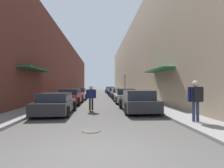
{
  "coord_description": "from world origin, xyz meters",
  "views": [
    {
      "loc": [
        0.11,
        -3.95,
        1.67
      ],
      "look_at": [
        1.08,
        10.02,
        1.76
      ],
      "focal_mm": 28.0,
      "sensor_mm": 36.0,
      "label": 1
    }
  ],
  "objects_px": {
    "parked_car_right_1": "(124,96)",
    "parked_car_right_5": "(110,90)",
    "parked_car_right_2": "(119,94)",
    "parked_car_left_0": "(56,104)",
    "manhole_cover": "(91,131)",
    "traffic_light": "(125,82)",
    "parked_car_right_0": "(138,101)",
    "skateboarder": "(91,95)",
    "parked_car_right_4": "(112,91)",
    "parked_car_left_2": "(79,94)",
    "parked_car_left_1": "(71,97)",
    "parked_car_right_3": "(114,92)",
    "pedestrian": "(196,96)"
  },
  "relations": [
    {
      "from": "parked_car_left_2",
      "to": "parked_car_right_4",
      "type": "bearing_deg",
      "value": 68.02
    },
    {
      "from": "parked_car_left_1",
      "to": "skateboarder",
      "type": "height_order",
      "value": "skateboarder"
    },
    {
      "from": "parked_car_right_2",
      "to": "parked_car_right_5",
      "type": "xyz_separation_m",
      "value": [
        -0.16,
        17.01,
        0.02
      ]
    },
    {
      "from": "parked_car_left_2",
      "to": "pedestrian",
      "type": "distance_m",
      "value": 15.01
    },
    {
      "from": "parked_car_left_0",
      "to": "parked_car_right_4",
      "type": "relative_size",
      "value": 0.93
    },
    {
      "from": "parked_car_left_2",
      "to": "skateboarder",
      "type": "distance_m",
      "value": 9.71
    },
    {
      "from": "manhole_cover",
      "to": "traffic_light",
      "type": "distance_m",
      "value": 24.76
    },
    {
      "from": "parked_car_right_1",
      "to": "parked_car_right_5",
      "type": "bearing_deg",
      "value": 90.2
    },
    {
      "from": "parked_car_right_1",
      "to": "traffic_light",
      "type": "height_order",
      "value": "traffic_light"
    },
    {
      "from": "parked_car_right_4",
      "to": "parked_car_right_0",
      "type": "bearing_deg",
      "value": -89.88
    },
    {
      "from": "parked_car_left_0",
      "to": "parked_car_left_1",
      "type": "xyz_separation_m",
      "value": [
        0.0,
        5.22,
        0.06
      ]
    },
    {
      "from": "parked_car_left_0",
      "to": "parked_car_left_2",
      "type": "height_order",
      "value": "parked_car_left_2"
    },
    {
      "from": "parked_car_right_4",
      "to": "skateboarder",
      "type": "distance_m",
      "value": 21.62
    },
    {
      "from": "parked_car_left_1",
      "to": "parked_car_right_2",
      "type": "xyz_separation_m",
      "value": [
        4.94,
        5.94,
        -0.03
      ]
    },
    {
      "from": "parked_car_right_0",
      "to": "parked_car_right_4",
      "type": "distance_m",
      "value": 21.63
    },
    {
      "from": "skateboarder",
      "to": "traffic_light",
      "type": "relative_size",
      "value": 0.49
    },
    {
      "from": "parked_car_right_2",
      "to": "parked_car_right_4",
      "type": "relative_size",
      "value": 0.98
    },
    {
      "from": "parked_car_left_2",
      "to": "traffic_light",
      "type": "height_order",
      "value": "traffic_light"
    },
    {
      "from": "parked_car_right_0",
      "to": "skateboarder",
      "type": "distance_m",
      "value": 2.98
    },
    {
      "from": "parked_car_left_2",
      "to": "parked_car_right_1",
      "type": "relative_size",
      "value": 1.0
    },
    {
      "from": "parked_car_left_0",
      "to": "traffic_light",
      "type": "xyz_separation_m",
      "value": [
        6.98,
        20.23,
        1.6
      ]
    },
    {
      "from": "parked_car_right_1",
      "to": "parked_car_right_5",
      "type": "height_order",
      "value": "parked_car_right_1"
    },
    {
      "from": "manhole_cover",
      "to": "parked_car_left_2",
      "type": "bearing_deg",
      "value": 98.54
    },
    {
      "from": "parked_car_left_1",
      "to": "parked_car_right_5",
      "type": "distance_m",
      "value": 23.44
    },
    {
      "from": "parked_car_left_0",
      "to": "parked_car_right_5",
      "type": "xyz_separation_m",
      "value": [
        4.79,
        28.17,
        0.04
      ]
    },
    {
      "from": "parked_car_right_5",
      "to": "pedestrian",
      "type": "height_order",
      "value": "pedestrian"
    },
    {
      "from": "parked_car_right_2",
      "to": "manhole_cover",
      "type": "height_order",
      "value": "parked_car_right_2"
    },
    {
      "from": "parked_car_right_0",
      "to": "parked_car_right_3",
      "type": "relative_size",
      "value": 1.01
    },
    {
      "from": "parked_car_right_2",
      "to": "skateboarder",
      "type": "distance_m",
      "value": 10.82
    },
    {
      "from": "parked_car_right_5",
      "to": "parked_car_right_0",
      "type": "bearing_deg",
      "value": -89.64
    },
    {
      "from": "parked_car_right_1",
      "to": "manhole_cover",
      "type": "bearing_deg",
      "value": -104.84
    },
    {
      "from": "parked_car_left_2",
      "to": "parked_car_right_0",
      "type": "distance_m",
      "value": 10.87
    },
    {
      "from": "parked_car_left_0",
      "to": "parked_car_left_2",
      "type": "distance_m",
      "value": 10.27
    },
    {
      "from": "parked_car_right_1",
      "to": "skateboarder",
      "type": "xyz_separation_m",
      "value": [
        -2.86,
        -5.13,
        0.37
      ]
    },
    {
      "from": "parked_car_left_0",
      "to": "parked_car_right_2",
      "type": "xyz_separation_m",
      "value": [
        4.95,
        11.16,
        0.03
      ]
    },
    {
      "from": "parked_car_right_4",
      "to": "traffic_light",
      "type": "distance_m",
      "value": 3.26
    },
    {
      "from": "parked_car_right_0",
      "to": "traffic_light",
      "type": "distance_m",
      "value": 19.85
    },
    {
      "from": "manhole_cover",
      "to": "parked_car_right_1",
      "type": "bearing_deg",
      "value": 75.16
    },
    {
      "from": "parked_car_left_0",
      "to": "traffic_light",
      "type": "distance_m",
      "value": 21.46
    },
    {
      "from": "parked_car_right_3",
      "to": "parked_car_right_4",
      "type": "bearing_deg",
      "value": 88.7
    },
    {
      "from": "skateboarder",
      "to": "pedestrian",
      "type": "height_order",
      "value": "pedestrian"
    },
    {
      "from": "parked_car_right_2",
      "to": "parked_car_right_5",
      "type": "bearing_deg",
      "value": 90.53
    },
    {
      "from": "parked_car_left_0",
      "to": "skateboarder",
      "type": "height_order",
      "value": "skateboarder"
    },
    {
      "from": "parked_car_right_3",
      "to": "manhole_cover",
      "type": "relative_size",
      "value": 6.48
    },
    {
      "from": "parked_car_left_0",
      "to": "manhole_cover",
      "type": "height_order",
      "value": "parked_car_left_0"
    },
    {
      "from": "parked_car_left_0",
      "to": "parked_car_left_2",
      "type": "bearing_deg",
      "value": 89.38
    },
    {
      "from": "parked_car_right_2",
      "to": "parked_car_right_5",
      "type": "distance_m",
      "value": 17.01
    },
    {
      "from": "parked_car_right_0",
      "to": "parked_car_left_1",
      "type": "bearing_deg",
      "value": 136.66
    },
    {
      "from": "parked_car_left_1",
      "to": "parked_car_left_2",
      "type": "bearing_deg",
      "value": 88.8
    },
    {
      "from": "parked_car_right_2",
      "to": "parked_car_right_5",
      "type": "height_order",
      "value": "parked_car_right_5"
    }
  ]
}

